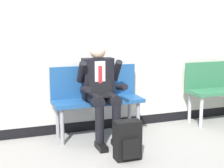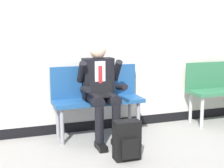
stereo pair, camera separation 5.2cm
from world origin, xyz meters
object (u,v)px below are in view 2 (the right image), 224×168
(bench_with_person, at_px, (97,94))
(person_seated, at_px, (101,89))
(bench_empty, at_px, (219,86))
(backpack, at_px, (127,141))

(bench_with_person, height_order, person_seated, person_seated)
(bench_empty, bearing_deg, person_seated, -174.27)
(bench_with_person, bearing_deg, backpack, -85.17)
(bench_with_person, relative_size, bench_empty, 1.16)
(person_seated, bearing_deg, bench_with_person, 90.00)
(person_seated, relative_size, backpack, 2.84)
(bench_empty, height_order, backpack, bench_empty)
(bench_empty, relative_size, person_seated, 0.82)
(bench_empty, height_order, person_seated, person_seated)
(person_seated, distance_m, backpack, 0.86)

